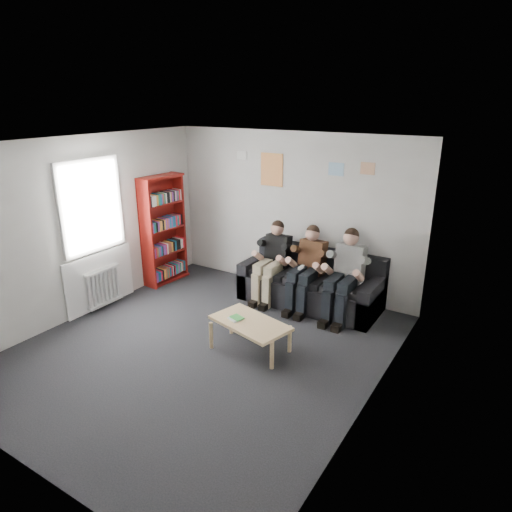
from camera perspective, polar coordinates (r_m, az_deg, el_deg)
The scene contains 14 objects.
room_shell at distance 5.75m, azimuth -7.10°, elevation 0.23°, with size 5.00×5.00×5.00m.
sofa at distance 7.48m, azimuth 6.90°, elevation -3.67°, with size 2.25×0.92×0.87m.
bookshelf at distance 8.30m, azimuth -11.42°, elevation 3.24°, with size 0.29×0.87×1.94m.
coffee_table at distance 6.08m, azimuth -0.75°, elevation -8.62°, with size 1.05×0.58×0.42m.
game_cases at distance 6.12m, azimuth -2.54°, elevation -7.77°, with size 0.19×0.15×0.03m.
person_left at distance 7.45m, azimuth 1.98°, elevation -0.73°, with size 0.39×0.85×1.32m.
person_middle at distance 7.17m, azimuth 6.32°, elevation -1.59°, with size 0.40×0.86×1.34m.
person_right at distance 6.94m, azimuth 10.98°, elevation -2.43°, with size 0.42×0.91×1.38m.
radiator at distance 7.68m, azimuth -18.49°, elevation -3.64°, with size 0.10×0.64×0.60m.
window at distance 7.51m, azimuth -19.40°, elevation 1.26°, with size 0.05×1.30×2.36m.
poster_large at distance 7.80m, azimuth 1.98°, elevation 10.73°, with size 0.42×0.01×0.55m, color #F2BD55.
poster_blue at distance 7.29m, azimuth 9.98°, elevation 10.64°, with size 0.25×0.01×0.20m, color #3E96D4.
poster_pink at distance 7.11m, azimuth 13.78°, elevation 10.58°, with size 0.22×0.01×0.18m, color #C23C97.
poster_sign at distance 8.09m, azimuth -1.77°, elevation 12.47°, with size 0.20×0.01×0.14m, color white.
Camera 1 is at (3.45, -4.20, 3.22)m, focal length 32.00 mm.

